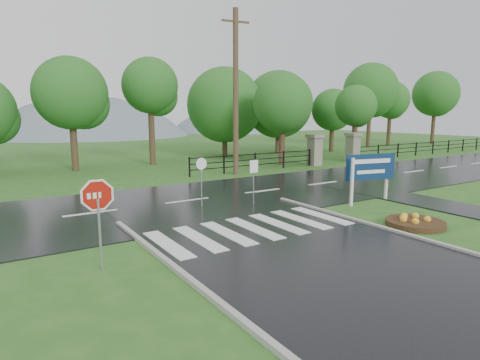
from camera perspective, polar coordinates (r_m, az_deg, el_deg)
ground at (r=9.77m, az=19.37°, el=-13.78°), size 120.00×120.00×0.00m
main_road at (r=17.42m, az=-7.49°, el=-3.07°), size 90.00×8.00×0.04m
walkway at (r=18.70m, az=25.80°, el=-3.08°), size 2.20×11.00×0.04m
crosswalk at (r=13.19m, az=1.92°, el=-6.84°), size 6.50×2.80×0.02m
pillar_west at (r=29.55m, az=10.58°, el=4.34°), size 1.00×1.00×2.24m
pillar_east at (r=32.42m, az=15.75°, el=4.59°), size 1.00×1.00×2.24m
fence_west at (r=26.29m, az=2.18°, el=2.87°), size 9.58×0.08×1.20m
fence_east at (r=41.11m, az=25.75°, el=4.36°), size 20.58×0.08×1.20m
hills at (r=73.78m, az=-23.41°, el=-6.43°), size 102.00×48.00×48.00m
treeline at (r=30.75m, az=-17.05°, el=2.07°), size 83.20×5.20×10.00m
stop_sign at (r=10.13m, az=-19.57°, el=-3.01°), size 1.06×0.11×2.38m
estate_billboard at (r=17.66m, az=18.07°, el=1.44°), size 2.33×0.61×2.08m
flower_bed at (r=14.82m, az=23.66°, el=-5.49°), size 1.91×1.91×0.38m
reg_sign_small at (r=16.28m, az=1.97°, el=1.00°), size 0.42×0.07×1.89m
reg_sign_round at (r=15.97m, az=-5.51°, el=0.58°), size 0.47×0.07×2.03m
utility_pole_east at (r=24.72m, az=-0.62°, el=12.37°), size 1.74×0.36×9.83m
entrance_tree_left at (r=29.38m, az=6.11°, el=10.78°), size 4.27×4.27×6.60m
entrance_tree_right at (r=34.69m, az=16.15°, el=10.04°), size 3.38×3.38×6.04m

